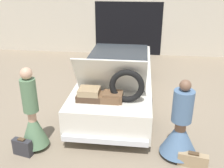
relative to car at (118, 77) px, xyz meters
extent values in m
plane|color=#7F705B|center=(0.00, 0.01, -0.58)|extent=(40.00, 40.00, 0.00)
cube|color=beige|center=(0.00, 4.32, 0.82)|extent=(12.00, 0.12, 2.80)
cube|color=black|center=(0.00, 4.25, 0.52)|extent=(2.80, 0.02, 2.20)
cube|color=silver|center=(0.00, 0.01, -0.09)|extent=(1.79, 5.15, 0.64)
cube|color=#1E2328|center=(0.00, 0.32, 0.44)|extent=(1.58, 1.65, 0.42)
cylinder|color=black|center=(-0.83, 1.61, -0.23)|extent=(0.18, 0.70, 0.70)
cylinder|color=black|center=(0.83, 1.61, -0.23)|extent=(0.18, 0.70, 0.70)
cylinder|color=black|center=(-0.83, -1.53, -0.23)|extent=(0.18, 0.70, 0.70)
cylinder|color=black|center=(0.83, -1.53, -0.23)|extent=(0.18, 0.70, 0.70)
cube|color=silver|center=(0.00, -2.60, -0.30)|extent=(1.70, 0.10, 0.12)
cube|color=silver|center=(0.00, -1.70, 0.69)|extent=(1.52, 0.61, 0.92)
cube|color=#473323|center=(-0.41, -1.96, 0.30)|extent=(0.51, 0.37, 0.14)
cube|color=brown|center=(0.08, -1.96, 0.33)|extent=(0.40, 0.33, 0.20)
cube|color=#9E8460|center=(-0.41, -1.96, 0.43)|extent=(0.43, 0.37, 0.13)
cube|color=brown|center=(0.00, -1.96, 0.31)|extent=(0.46, 0.36, 0.15)
torus|color=black|center=(0.37, -1.96, 0.59)|extent=(0.71, 0.12, 0.71)
cylinder|color=tan|center=(-1.42, -2.59, -0.17)|extent=(0.16, 0.16, 0.83)
cone|color=#567A56|center=(-1.42, -2.59, -0.13)|extent=(0.55, 0.55, 0.75)
cylinder|color=#567A56|center=(-1.42, -2.59, 0.58)|extent=(0.29, 0.29, 0.66)
sphere|color=tan|center=(-1.42, -2.59, 1.02)|extent=(0.23, 0.23, 0.23)
cylinder|color=brown|center=(1.42, -2.50, -0.20)|extent=(0.21, 0.21, 0.77)
cone|color=slate|center=(1.42, -2.50, -0.16)|extent=(0.71, 0.71, 0.69)
cylinder|color=slate|center=(1.42, -2.50, 0.49)|extent=(0.37, 0.37, 0.61)
sphere|color=brown|center=(1.42, -2.50, 0.89)|extent=(0.21, 0.21, 0.21)
cube|color=#2D2D33|center=(-1.57, -2.86, -0.42)|extent=(0.41, 0.22, 0.33)
cube|color=#4C3823|center=(-1.57, -2.86, -0.23)|extent=(0.15, 0.11, 0.02)
cube|color=#9E8460|center=(1.66, -2.80, -0.45)|extent=(0.55, 0.24, 0.26)
cube|color=#4C3823|center=(1.66, -2.80, -0.30)|extent=(0.20, 0.12, 0.02)
camera|label=1|loc=(0.66, -6.80, 2.71)|focal=42.00mm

